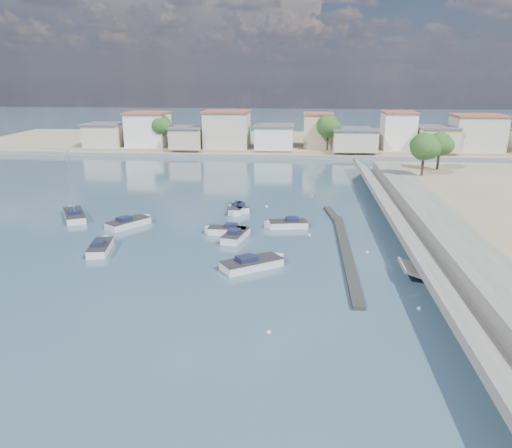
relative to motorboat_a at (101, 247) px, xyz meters
The scene contains 17 objects.
ground 36.32m from the motorboat_a, 59.67° to the left, with size 400.00×400.00×0.00m, color #2B4456.
seawall_walkway 37.10m from the motorboat_a, ahead, with size 5.00×90.00×1.80m, color slate.
breakwater 25.56m from the motorboat_a, ahead, with size 2.00×31.02×0.35m.
far_shore_land 85.34m from the motorboat_a, 77.59° to the left, with size 160.00×40.00×1.40m, color gray.
far_shore_quay 64.99m from the motorboat_a, 73.61° to the left, with size 160.00×2.50×0.80m, color slate.
far_town 74.33m from the motorboat_a, 66.95° to the left, with size 113.01×12.80×8.35m.
shore_trees 65.44m from the motorboat_a, 65.84° to the left, with size 74.56×38.32×7.92m.
motorboat_a is the anchor object (origin of this frame).
motorboat_b 14.53m from the motorboat_a, 20.94° to the left, with size 2.91×5.39×1.48m.
motorboat_c 13.88m from the motorboat_a, 29.33° to the left, with size 4.93×1.88×1.48m.
motorboat_d 21.40m from the motorboat_a, 27.71° to the left, with size 5.22×2.63×1.48m.
motorboat_e 8.95m from the motorboat_a, 89.42° to the left, with size 4.78×5.58×1.48m.
motorboat_f 21.13m from the motorboat_a, 54.28° to the left, with size 3.07×3.97×1.48m.
motorboat_g 20.22m from the motorboat_a, 52.98° to the left, with size 1.77×4.69×1.48m.
motorboat_h 16.72m from the motorboat_a, 11.36° to the right, with size 6.06×5.18×1.48m.
sailboat 14.38m from the motorboat_a, 125.06° to the left, with size 5.22×6.97×9.00m.
mooring_buoys 23.16m from the motorboat_a, 11.40° to the left, with size 14.41×41.94×0.32m.
Camera 1 is at (2.17, -38.72, 17.56)m, focal length 35.00 mm.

